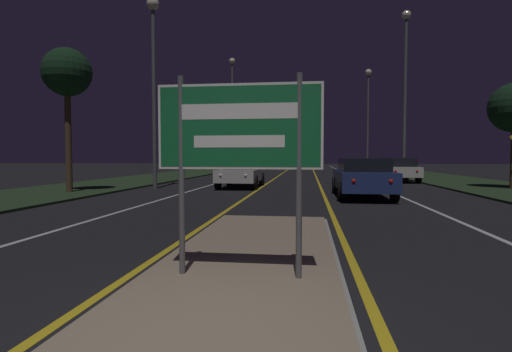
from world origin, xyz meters
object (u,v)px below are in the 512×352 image
streetlight_left_near (154,61)px  car_approaching_0 (241,172)px  car_receding_0 (362,177)px  streetlight_right_near (405,75)px  streetlight_right_far (368,101)px  highway_sign (239,136)px  streetlight_left_far (232,99)px  car_receding_1 (397,169)px

streetlight_left_near → car_approaching_0: 6.52m
car_receding_0 → streetlight_right_near: bearing=68.6°
streetlight_right_near → streetlight_right_far: size_ratio=0.98×
car_receding_0 → car_approaching_0: 6.61m
highway_sign → streetlight_right_far: bearing=79.5°
streetlight_left_far → streetlight_right_near: size_ratio=1.08×
streetlight_right_near → car_receding_1: 5.38m
streetlight_right_far → streetlight_left_near: bearing=-120.1°
streetlight_left_near → streetlight_left_far: 18.67m
highway_sign → streetlight_right_near: (6.24, 19.22, 4.37)m
highway_sign → car_approaching_0: size_ratio=0.54×
streetlight_right_far → car_receding_0: size_ratio=2.12×
streetlight_right_far → car_approaching_0: size_ratio=2.30×
streetlight_right_near → streetlight_left_far: bearing=134.5°
streetlight_left_near → streetlight_right_far: bearing=59.9°
streetlight_right_far → highway_sign: bearing=-100.5°
streetlight_left_far → car_approaching_0: bearing=-77.9°
streetlight_right_near → car_approaching_0: streetlight_right_near is taller
streetlight_left_far → car_receding_1: streetlight_left_far is taller
streetlight_right_far → car_receding_1: streetlight_right_far is taller
streetlight_right_near → streetlight_right_far: (0.27, 15.90, 0.70)m
streetlight_left_near → streetlight_left_far: size_ratio=0.83×
highway_sign → car_approaching_0: highway_sign is taller
streetlight_right_near → car_receding_0: (-3.49, -8.91, -5.33)m
streetlight_left_near → car_receding_1: bearing=29.0°
streetlight_right_near → car_receding_1: streetlight_right_near is taller
highway_sign → car_receding_1: bearing=73.1°
streetlight_left_near → streetlight_right_near: 13.86m
streetlight_left_near → car_receding_1: size_ratio=1.89×
highway_sign → streetlight_right_near: streetlight_right_near is taller
highway_sign → streetlight_right_near: bearing=72.0°
streetlight_right_near → streetlight_right_far: bearing=89.0°
highway_sign → car_receding_0: bearing=75.1°
car_receding_0 → car_receding_1: 10.18m
streetlight_right_far → car_receding_0: (-3.76, -24.81, -6.02)m
streetlight_left_near → streetlight_right_near: bearing=26.0°
streetlight_right_near → car_approaching_0: size_ratio=2.27×
streetlight_left_far → car_receding_0: 24.00m
car_approaching_0 → highway_sign: bearing=-80.6°
highway_sign → car_approaching_0: bearing=99.4°
streetlight_right_near → car_receding_0: bearing=-111.4°
streetlight_left_near → car_receding_0: (8.96, -2.83, -5.09)m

